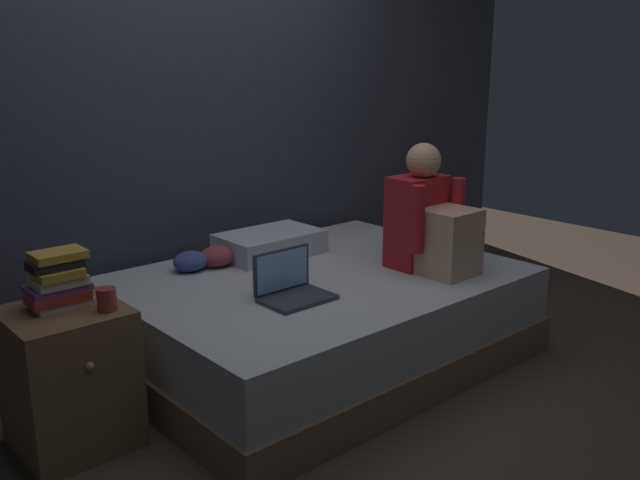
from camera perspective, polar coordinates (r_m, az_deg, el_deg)
ground_plane at (r=3.34m, az=0.76°, el=-12.35°), size 8.00×8.00×0.00m
wall_back at (r=3.94m, az=-11.21°, el=12.04°), size 5.60×0.10×2.70m
bed at (r=3.57m, az=-0.08°, el=-6.44°), size 2.00×1.50×0.46m
nightstand at (r=2.96m, az=-20.24°, el=-10.79°), size 0.44×0.46×0.58m
person_sitting at (r=3.55m, az=9.21°, el=1.47°), size 0.39×0.44×0.66m
laptop at (r=3.13m, az=-2.44°, el=-3.95°), size 0.32×0.23×0.22m
pillow at (r=3.82m, az=-4.23°, el=-0.29°), size 0.56×0.36×0.13m
book_stack at (r=2.86m, az=-21.10°, el=-3.20°), size 0.24×0.17×0.22m
mug at (r=2.78m, az=-17.45°, el=-4.77°), size 0.08×0.08×0.09m
clothes_pile at (r=3.62m, az=-9.58°, el=-1.53°), size 0.34×0.19×0.11m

